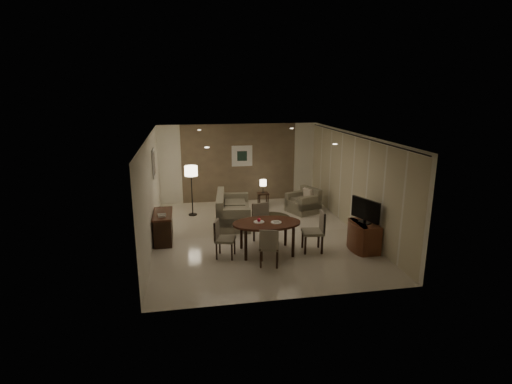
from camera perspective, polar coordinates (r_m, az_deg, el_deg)
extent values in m
cube|color=beige|center=(10.96, 0.19, -6.09)|extent=(5.50, 7.00, 0.00)
cube|color=white|center=(10.32, 0.20, 8.07)|extent=(5.50, 7.00, 0.00)
cube|color=#79664B|center=(13.94, -2.43, 4.17)|extent=(5.50, 0.00, 2.70)
cube|color=silver|center=(10.43, -14.83, 0.11)|extent=(0.00, 7.00, 2.70)
cube|color=silver|center=(11.38, 13.95, 1.35)|extent=(0.00, 7.00, 2.70)
cube|color=#79664B|center=(13.93, -2.42, 4.16)|extent=(3.96, 0.03, 2.70)
cylinder|color=black|center=(11.13, 14.03, 7.81)|extent=(0.03, 6.80, 0.03)
cube|color=silver|center=(13.87, -2.01, 5.17)|extent=(0.72, 0.03, 0.72)
cube|color=#192E24|center=(13.86, -2.00, 5.16)|extent=(0.34, 0.01, 0.34)
cube|color=silver|center=(11.50, -14.42, 4.01)|extent=(0.03, 0.60, 0.80)
cube|color=gray|center=(11.49, -14.34, 4.01)|extent=(0.01, 0.46, 0.64)
cylinder|color=white|center=(8.38, -7.03, 6.33)|extent=(0.10, 0.10, 0.01)
cylinder|color=white|center=(8.98, 11.21, 6.72)|extent=(0.10, 0.10, 0.01)
cylinder|color=white|center=(11.95, -8.10, 8.76)|extent=(0.10, 0.10, 0.01)
cylinder|color=white|center=(12.38, 5.12, 9.04)|extent=(0.10, 0.10, 0.01)
cylinder|color=white|center=(9.56, 0.42, -4.29)|extent=(0.26, 0.26, 0.02)
cylinder|color=white|center=(9.55, 2.90, -4.34)|extent=(0.26, 0.26, 0.02)
sphere|color=red|center=(9.54, 0.42, -3.99)|extent=(0.09, 0.09, 0.09)
cube|color=white|center=(9.54, 2.90, -4.21)|extent=(0.12, 0.08, 0.03)
cylinder|color=#3D3522|center=(12.34, 2.19, -3.67)|extent=(1.18, 1.18, 0.01)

